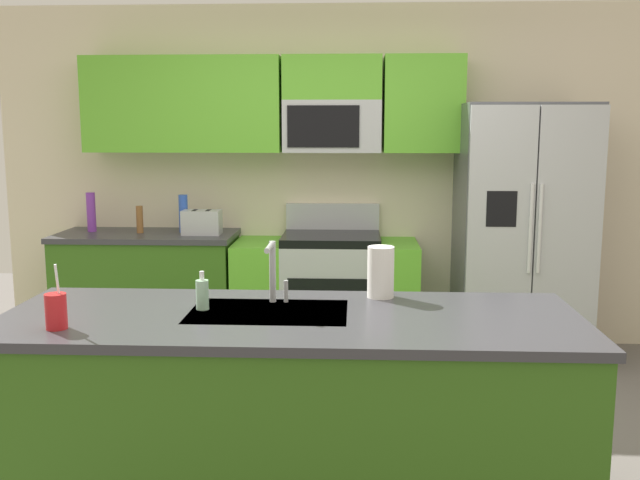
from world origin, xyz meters
TOP-DOWN VIEW (x-y plane):
  - ground_plane at (0.00, 0.00)m, footprint 9.00×9.00m
  - kitchen_wall_unit at (-0.14, 2.08)m, footprint 5.20×0.43m
  - back_counter at (-1.40, 1.80)m, footprint 1.33×0.63m
  - range_oven at (-0.04, 1.80)m, footprint 1.36×0.61m
  - refrigerator at (1.37, 1.73)m, footprint 0.90×0.76m
  - island_counter at (-0.10, -0.47)m, footprint 2.46×0.91m
  - toaster at (-0.96, 1.75)m, footprint 0.28×0.16m
  - pepper_mill at (-1.44, 1.80)m, footprint 0.05×0.05m
  - bottle_purple at (-1.83, 1.86)m, footprint 0.07×0.07m
  - bottle_blue at (-1.12, 1.85)m, footprint 0.07×0.07m
  - sink_faucet at (-0.20, -0.28)m, footprint 0.08×0.21m
  - drink_cup_red at (-1.00, -0.73)m, footprint 0.08×0.08m
  - soap_dispenser at (-0.49, -0.40)m, footprint 0.06×0.06m
  - paper_towel_roll at (0.29, -0.14)m, footprint 0.12×0.12m

SIDE VIEW (x-z plane):
  - ground_plane at x=0.00m, z-range 0.00..0.00m
  - range_oven at x=-0.04m, z-range -0.11..0.99m
  - back_counter at x=-1.40m, z-range 0.00..0.90m
  - island_counter at x=-0.10m, z-range 0.00..0.90m
  - refrigerator at x=1.37m, z-range 0.00..1.85m
  - soap_dispenser at x=-0.49m, z-range 0.88..1.05m
  - drink_cup_red at x=-1.00m, z-range 0.84..1.10m
  - toaster at x=-0.96m, z-range 0.90..1.08m
  - pepper_mill at x=-1.44m, z-range 0.90..1.10m
  - paper_towel_roll at x=0.29m, z-range 0.90..1.14m
  - bottle_blue at x=-1.12m, z-range 0.90..1.18m
  - bottle_purple at x=-1.83m, z-range 0.90..1.20m
  - sink_faucet at x=-0.20m, z-range 0.93..1.21m
  - kitchen_wall_unit at x=-0.14m, z-range 0.17..2.77m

